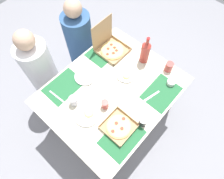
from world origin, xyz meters
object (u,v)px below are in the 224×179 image
plate_far_left (85,76)px  cup_spare (143,122)px  plate_near_left (126,74)px  soda_bottle (145,52)px  diner_right_seat (81,46)px  cup_dark (169,67)px  condiment_bowl (171,82)px  plate_near_right (87,115)px  diner_left_seat (44,75)px  cup_red (105,104)px  pizza_box_center (110,46)px  cup_clear_left (74,101)px  pizza_box_corner_right (119,126)px

plate_far_left → cup_spare: 0.72m
plate_near_left → soda_bottle: bearing=-3.1°
plate_near_left → diner_right_seat: (0.07, 0.78, -0.24)m
plate_near_left → cup_dark: cup_dark is taller
plate_near_left → plate_far_left: plate_near_left is taller
condiment_bowl → plate_near_right: bearing=154.6°
diner_left_seat → cup_red: bearing=-82.3°
pizza_box_center → cup_clear_left: pizza_box_center is taller
soda_bottle → diner_right_seat: size_ratio=0.27×
cup_clear_left → diner_right_seat: size_ratio=0.08×
condiment_bowl → pizza_box_center: bearing=96.1°
pizza_box_center → plate_near_right: bearing=-153.3°
cup_red → cup_dark: 0.75m
plate_near_right → diner_left_seat: (0.06, 0.79, -0.23)m
cup_spare → diner_right_seat: size_ratio=0.07×
plate_far_left → diner_right_seat: 0.65m
diner_left_seat → cup_spare: bearing=-80.0°
plate_near_right → diner_right_seat: bearing=51.4°
plate_near_right → cup_spare: 0.49m
condiment_bowl → diner_right_seat: (-0.14, 1.16, -0.25)m
diner_right_seat → cup_red: bearing=-118.3°
pizza_box_corner_right → cup_dark: size_ratio=2.59×
pizza_box_corner_right → cup_dark: (0.78, 0.02, 0.04)m
pizza_box_corner_right → cup_red: 0.23m
pizza_box_center → cup_clear_left: size_ratio=3.29×
plate_near_right → plate_far_left: 0.41m
pizza_box_corner_right → plate_near_right: size_ratio=1.17×
cup_dark → diner_right_seat: diner_right_seat is taller
cup_clear_left → cup_red: bearing=-54.9°
plate_near_left → diner_left_seat: size_ratio=0.17×
plate_near_left → cup_dark: size_ratio=2.01×
plate_near_left → pizza_box_corner_right: bearing=-146.8°
plate_near_left → cup_spare: bearing=-124.2°
plate_near_right → cup_dark: (0.90, -0.26, 0.04)m
pizza_box_center → cup_dark: (0.20, -0.61, -0.00)m
cup_spare → cup_clear_left: cup_clear_left is taller
pizza_box_center → cup_clear_left: 0.71m
plate_near_right → plate_far_left: size_ratio=1.04×
cup_red → plate_near_left: bearing=11.0°
pizza_box_center → plate_near_right: size_ratio=1.48×
pizza_box_corner_right → diner_right_seat: diner_right_seat is taller
cup_dark → cup_clear_left: bearing=154.1°
plate_near_right → pizza_box_corner_right: bearing=-68.2°
cup_clear_left → cup_red: size_ratio=1.13×
condiment_bowl → diner_left_seat: size_ratio=0.07×
plate_near_left → cup_dark: 0.43m
cup_dark → plate_near_right: bearing=164.1°
condiment_bowl → cup_spare: bearing=-175.2°
pizza_box_center → cup_dark: 0.64m
cup_spare → cup_dark: cup_dark is taller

